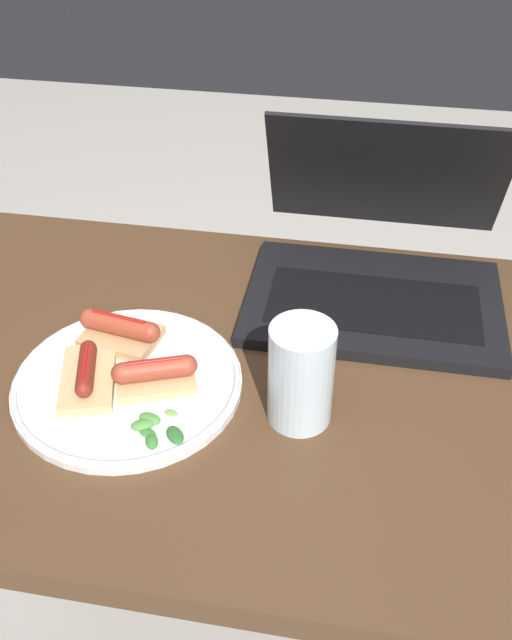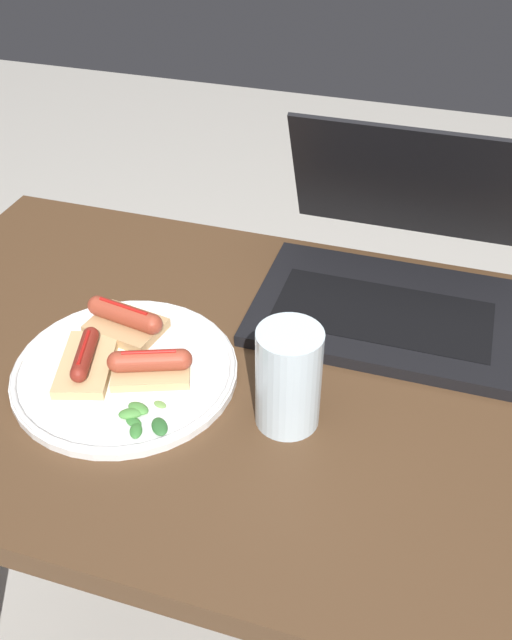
% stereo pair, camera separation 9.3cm
% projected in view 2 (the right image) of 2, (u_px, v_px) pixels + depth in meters
% --- Properties ---
extents(desk, '(1.15, 0.67, 0.77)m').
position_uv_depth(desk, '(269.00, 430.00, 1.00)').
color(desk, '#4C331E').
rests_on(desk, ground_plane).
extents(laptop, '(0.37, 0.36, 0.24)m').
position_uv_depth(laptop, '(392.00, 273.00, 1.04)').
color(laptop, black).
rests_on(laptop, desk).
extents(plate, '(0.29, 0.29, 0.02)m').
position_uv_depth(plate, '(125.00, 370.00, 0.93)').
color(plate, white).
rests_on(plate, desk).
extents(sausage_toast_left, '(0.10, 0.13, 0.04)m').
position_uv_depth(sausage_toast_left, '(86.00, 360.00, 0.92)').
color(sausage_toast_left, tan).
rests_on(sausage_toast_left, plate).
extents(sausage_toast_middle, '(0.11, 0.09, 0.04)m').
position_uv_depth(sausage_toast_middle, '(150.00, 365.00, 0.90)').
color(sausage_toast_middle, tan).
rests_on(sausage_toast_middle, plate).
extents(sausage_toast_right, '(0.12, 0.09, 0.04)m').
position_uv_depth(sausage_toast_right, '(125.00, 320.00, 0.98)').
color(sausage_toast_right, tan).
rests_on(sausage_toast_right, plate).
extents(salad_pile, '(0.07, 0.07, 0.01)m').
position_uv_depth(salad_pile, '(141.00, 418.00, 0.85)').
color(salad_pile, '#709E4C').
rests_on(salad_pile, plate).
extents(drinking_glass, '(0.08, 0.08, 0.13)m').
position_uv_depth(drinking_glass, '(288.00, 378.00, 0.83)').
color(drinking_glass, silver).
rests_on(drinking_glass, desk).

